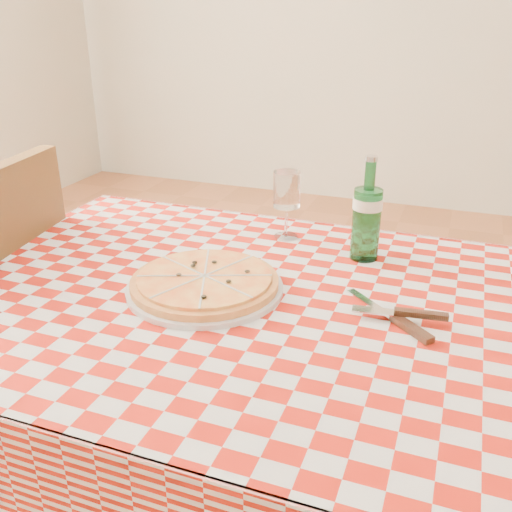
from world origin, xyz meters
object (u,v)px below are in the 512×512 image
at_px(dining_table, 255,341).
at_px(wine_glass, 286,205).
at_px(pizza_plate, 205,281).
at_px(water_bottle, 367,209).

relative_size(dining_table, wine_glass, 7.31).
height_order(pizza_plate, water_bottle, water_bottle).
bearing_deg(wine_glass, dining_table, -82.98).
relative_size(pizza_plate, wine_glass, 1.89).
relative_size(water_bottle, wine_glass, 1.41).
distance_m(pizza_plate, wine_glass, 0.34).
relative_size(pizza_plate, water_bottle, 1.34).
xyz_separation_m(pizza_plate, wine_glass, (0.06, 0.32, 0.06)).
height_order(dining_table, pizza_plate, pizza_plate).
relative_size(dining_table, water_bottle, 5.18).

